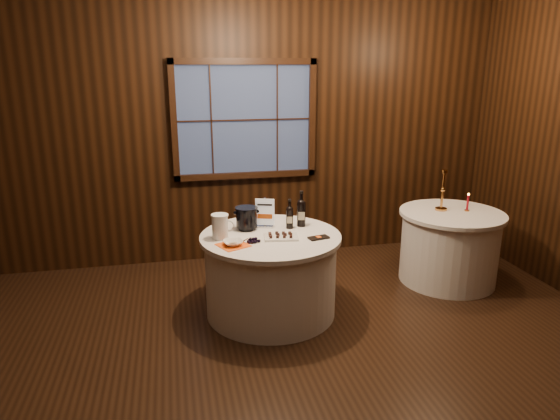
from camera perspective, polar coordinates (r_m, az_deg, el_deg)
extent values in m
plane|color=black|center=(3.99, 1.95, -18.08)|extent=(6.00, 6.00, 0.00)
cube|color=black|center=(5.79, -4.09, 8.81)|extent=(6.00, 0.02, 3.00)
cube|color=navy|center=(5.75, -4.08, 10.25)|extent=(1.50, 0.01, 1.20)
cylinder|color=white|center=(4.66, -1.06, -7.56)|extent=(1.20, 1.20, 0.73)
cylinder|color=white|center=(4.52, -1.09, -3.09)|extent=(1.28, 1.28, 0.04)
cylinder|color=white|center=(5.63, 18.73, -4.18)|extent=(1.00, 1.00, 0.73)
cylinder|color=white|center=(5.51, 19.09, -0.43)|extent=(1.08, 1.08, 0.04)
cube|color=#BCBBC3|center=(4.73, -1.71, -1.86)|extent=(0.17, 0.13, 0.02)
cube|color=#BCBBC3|center=(4.69, -1.72, -0.18)|extent=(0.02, 0.02, 0.27)
cube|color=white|center=(4.68, -1.70, -0.22)|extent=(0.17, 0.06, 0.26)
cylinder|color=black|center=(4.67, 1.10, -1.03)|extent=(0.07, 0.07, 0.18)
sphere|color=black|center=(4.64, 1.11, 0.03)|extent=(0.07, 0.07, 0.07)
cylinder|color=black|center=(4.63, 1.11, 0.63)|extent=(0.03, 0.03, 0.08)
cylinder|color=black|center=(4.62, 1.12, 1.11)|extent=(0.03, 0.03, 0.02)
cube|color=beige|center=(4.64, 1.20, -1.16)|extent=(0.05, 0.01, 0.06)
cylinder|color=black|center=(4.73, 2.44, -0.56)|extent=(0.08, 0.08, 0.22)
sphere|color=black|center=(4.70, 2.46, 0.73)|extent=(0.08, 0.08, 0.08)
cylinder|color=black|center=(4.68, 2.46, 1.45)|extent=(0.03, 0.03, 0.10)
cylinder|color=black|center=(4.67, 2.47, 2.04)|extent=(0.04, 0.04, 0.02)
cube|color=beige|center=(4.69, 2.57, -0.70)|extent=(0.06, 0.01, 0.08)
cylinder|color=black|center=(4.67, -3.82, -2.06)|extent=(0.15, 0.15, 0.03)
cylinder|color=black|center=(4.64, -3.84, -0.91)|extent=(0.20, 0.20, 0.17)
cylinder|color=black|center=(4.61, -3.87, 0.20)|extent=(0.21, 0.21, 0.02)
cube|color=white|center=(4.43, 0.11, -3.11)|extent=(0.32, 0.24, 0.02)
cube|color=black|center=(4.43, 4.43, -3.18)|extent=(0.20, 0.13, 0.02)
cylinder|color=#342212|center=(4.31, -4.10, -3.51)|extent=(0.08, 0.01, 0.03)
cylinder|color=white|center=(4.42, -6.87, -1.95)|extent=(0.14, 0.14, 0.21)
cylinder|color=white|center=(4.39, -6.92, -0.59)|extent=(0.15, 0.15, 0.01)
torus|color=white|center=(4.43, -5.93, -1.77)|extent=(0.11, 0.03, 0.11)
cube|color=#F85914|center=(4.27, -5.38, -4.03)|extent=(0.31, 0.31, 0.00)
imported|color=white|center=(4.26, -5.39, -3.75)|extent=(0.18, 0.18, 0.04)
cylinder|color=#C6843E|center=(5.54, 17.91, 0.11)|extent=(0.12, 0.12, 0.02)
cylinder|color=#C6843E|center=(5.49, 18.10, 2.12)|extent=(0.03, 0.03, 0.38)
cylinder|color=#C6843E|center=(5.45, 18.29, 4.23)|extent=(0.06, 0.06, 0.03)
cylinder|color=#C6843E|center=(5.59, 20.57, -0.05)|extent=(0.05, 0.05, 0.01)
cylinder|color=#AF0D1C|center=(5.57, 20.66, 0.78)|extent=(0.02, 0.02, 0.16)
sphere|color=#FFB23F|center=(5.55, 20.75, 1.69)|extent=(0.02, 0.02, 0.02)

